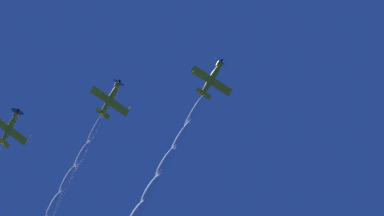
% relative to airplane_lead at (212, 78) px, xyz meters
% --- Properties ---
extents(airplane_lead, '(8.19, 8.27, 4.29)m').
position_rel_airplane_lead_xyz_m(airplane_lead, '(0.00, 0.00, 0.00)').
color(airplane_lead, gold).
extents(airplane_left_wingman, '(8.19, 8.44, 4.04)m').
position_rel_airplane_lead_xyz_m(airplane_left_wingman, '(6.42, 19.24, 0.79)').
color(airplane_left_wingman, gold).
extents(airplane_right_wingman, '(8.19, 8.47, 3.97)m').
position_rel_airplane_lead_xyz_m(airplane_right_wingman, '(13.94, 38.23, -0.89)').
color(airplane_right_wingman, gold).
extents(smoke_trail_lead, '(35.93, 16.00, 5.42)m').
position_rel_airplane_lead_xyz_m(smoke_trail_lead, '(25.70, 10.48, -2.72)').
color(smoke_trail_lead, white).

